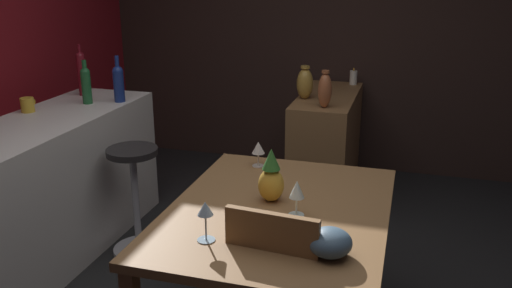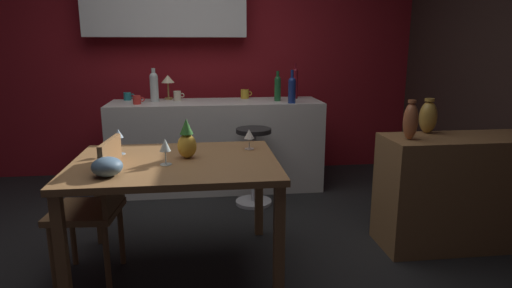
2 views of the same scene
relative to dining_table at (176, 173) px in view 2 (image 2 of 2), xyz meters
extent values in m
plane|color=black|center=(0.12, 0.21, -0.66)|extent=(9.00, 9.00, 0.00)
cube|color=maroon|center=(0.12, 2.31, 0.64)|extent=(5.20, 0.10, 2.60)
cube|color=white|center=(-0.18, 2.19, 1.19)|extent=(1.70, 0.32, 0.64)
cube|color=olive|center=(0.00, 0.00, 0.06)|extent=(1.29, 0.98, 0.04)
cube|color=olive|center=(-0.59, 0.44, -0.31)|extent=(0.06, 0.06, 0.70)
cube|color=olive|center=(0.59, 0.44, -0.31)|extent=(0.06, 0.06, 0.70)
cube|color=olive|center=(-0.59, -0.44, -0.31)|extent=(0.06, 0.06, 0.70)
cube|color=olive|center=(0.59, -0.44, -0.31)|extent=(0.06, 0.06, 0.70)
cube|color=silver|center=(0.32, 1.62, -0.21)|extent=(2.10, 0.60, 0.90)
cube|color=olive|center=(2.00, 0.09, -0.25)|extent=(1.10, 0.44, 0.82)
cube|color=olive|center=(-0.56, -0.05, -0.21)|extent=(0.43, 0.43, 0.04)
cube|color=olive|center=(-0.38, -0.07, 0.01)|extent=(0.06, 0.38, 0.45)
cylinder|color=olive|center=(-0.73, -0.20, -0.45)|extent=(0.04, 0.04, 0.42)
cylinder|color=olive|center=(-0.70, 0.12, -0.45)|extent=(0.04, 0.04, 0.42)
cylinder|color=olive|center=(-0.41, -0.22, -0.45)|extent=(0.04, 0.04, 0.42)
cylinder|color=olive|center=(-0.39, 0.10, -0.45)|extent=(0.04, 0.04, 0.42)
cylinder|color=#262323|center=(0.63, 1.10, 0.04)|extent=(0.32, 0.32, 0.04)
cylinder|color=silver|center=(0.63, 1.10, -0.31)|extent=(0.04, 0.04, 0.68)
cylinder|color=silver|center=(0.63, 1.10, -0.64)|extent=(0.34, 0.34, 0.03)
cylinder|color=silver|center=(-0.38, 0.21, 0.08)|extent=(0.07, 0.07, 0.00)
cylinder|color=silver|center=(-0.38, 0.21, 0.14)|extent=(0.01, 0.01, 0.11)
cone|color=silver|center=(-0.38, 0.21, 0.22)|extent=(0.06, 0.06, 0.06)
cylinder|color=silver|center=(-0.05, -0.09, 0.08)|extent=(0.07, 0.07, 0.00)
cylinder|color=silver|center=(-0.05, -0.09, 0.13)|extent=(0.01, 0.01, 0.08)
cone|color=silver|center=(-0.05, -0.09, 0.21)|extent=(0.07, 0.07, 0.08)
cylinder|color=silver|center=(0.50, 0.24, 0.08)|extent=(0.07, 0.07, 0.00)
cylinder|color=silver|center=(0.50, 0.24, 0.12)|extent=(0.01, 0.01, 0.07)
cone|color=silver|center=(0.50, 0.24, 0.19)|extent=(0.07, 0.07, 0.07)
ellipsoid|color=gold|center=(0.07, 0.06, 0.16)|extent=(0.12, 0.12, 0.16)
cone|color=#2D6B28|center=(0.07, 0.06, 0.29)|extent=(0.09, 0.09, 0.10)
ellipsoid|color=slate|center=(-0.36, -0.29, 0.14)|extent=(0.17, 0.17, 0.11)
cylinder|color=navy|center=(1.04, 1.40, 0.35)|extent=(0.07, 0.07, 0.21)
sphere|color=navy|center=(1.04, 1.40, 0.45)|extent=(0.07, 0.07, 0.07)
cylinder|color=navy|center=(1.04, 1.40, 0.52)|extent=(0.03, 0.03, 0.09)
cylinder|color=maroon|center=(1.15, 1.75, 0.38)|extent=(0.06, 0.06, 0.28)
sphere|color=maroon|center=(1.15, 1.75, 0.53)|extent=(0.06, 0.06, 0.06)
cylinder|color=maroon|center=(1.15, 1.75, 0.58)|extent=(0.02, 0.02, 0.06)
cylinder|color=#1E592D|center=(0.93, 1.58, 0.35)|extent=(0.07, 0.07, 0.21)
sphere|color=#1E592D|center=(0.93, 1.58, 0.46)|extent=(0.07, 0.07, 0.07)
cylinder|color=#1E592D|center=(0.93, 1.58, 0.51)|extent=(0.03, 0.03, 0.06)
cylinder|color=silver|center=(-0.29, 1.68, 0.36)|extent=(0.08, 0.08, 0.25)
sphere|color=silver|center=(-0.29, 1.68, 0.49)|extent=(0.08, 0.08, 0.08)
cylinder|color=silver|center=(-0.29, 1.68, 0.54)|extent=(0.04, 0.04, 0.06)
cylinder|color=red|center=(-0.44, 1.51, 0.28)|extent=(0.08, 0.08, 0.08)
torus|color=red|center=(-0.39, 1.51, 0.29)|extent=(0.05, 0.01, 0.05)
cylinder|color=beige|center=(-0.07, 1.74, 0.29)|extent=(0.08, 0.08, 0.10)
torus|color=beige|center=(-0.02, 1.74, 0.29)|extent=(0.05, 0.01, 0.05)
cylinder|color=teal|center=(-0.58, 1.82, 0.28)|extent=(0.07, 0.07, 0.08)
torus|color=teal|center=(-0.53, 1.82, 0.28)|extent=(0.05, 0.01, 0.05)
cylinder|color=gold|center=(0.63, 1.82, 0.29)|extent=(0.08, 0.08, 0.09)
torus|color=gold|center=(0.68, 1.82, 0.29)|extent=(0.05, 0.01, 0.05)
cylinder|color=#A58447|center=(-0.17, 1.84, 0.25)|extent=(0.08, 0.08, 0.02)
cylinder|color=#A58447|center=(-0.17, 1.84, 0.34)|extent=(0.02, 0.02, 0.15)
cone|color=beige|center=(-0.17, 1.84, 0.45)|extent=(0.13, 0.13, 0.08)
ellipsoid|color=#B78C38|center=(1.82, 0.25, 0.28)|extent=(0.13, 0.13, 0.24)
cylinder|color=#B78C38|center=(1.82, 0.25, 0.41)|extent=(0.07, 0.07, 0.02)
ellipsoid|color=#B26038|center=(1.58, 0.06, 0.29)|extent=(0.10, 0.10, 0.25)
cylinder|color=#B26038|center=(1.58, 0.06, 0.42)|extent=(0.06, 0.06, 0.02)
camera|label=1|loc=(-2.18, -0.53, 1.13)|focal=37.74mm
camera|label=2|loc=(0.18, -2.66, 0.80)|focal=30.06mm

